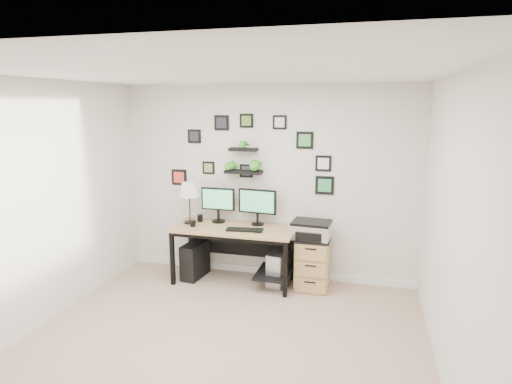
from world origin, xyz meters
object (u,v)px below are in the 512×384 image
(desk, at_px, (237,236))
(pc_tower_grey, at_px, (279,268))
(table_lamp, at_px, (189,191))
(mug, at_px, (193,223))
(file_cabinet, at_px, (313,262))
(pc_tower_black, at_px, (195,260))
(monitor_left, at_px, (218,202))
(printer, at_px, (311,230))
(monitor_right, at_px, (257,204))

(desk, height_order, pc_tower_grey, desk)
(table_lamp, xyz_separation_m, mug, (0.10, -0.15, -0.41))
(file_cabinet, bearing_deg, pc_tower_black, -177.29)
(desk, bearing_deg, monitor_left, 152.84)
(monitor_left, distance_m, pc_tower_black, 0.86)
(pc_tower_black, xyz_separation_m, printer, (1.58, 0.04, 0.54))
(monitor_left, xyz_separation_m, printer, (1.30, -0.14, -0.25))
(table_lamp, relative_size, printer, 1.12)
(monitor_right, bearing_deg, table_lamp, -171.52)
(monitor_right, distance_m, pc_tower_grey, 0.89)
(monitor_left, xyz_separation_m, file_cabinet, (1.32, -0.11, -0.69))
(mug, height_order, pc_tower_black, mug)
(mug, distance_m, file_cabinet, 1.65)
(monitor_right, bearing_deg, desk, -144.57)
(monitor_right, bearing_deg, monitor_left, -179.87)
(desk, distance_m, monitor_left, 0.54)
(monitor_left, relative_size, monitor_right, 0.91)
(pc_tower_grey, bearing_deg, mug, -172.15)
(table_lamp, relative_size, pc_tower_black, 1.16)
(table_lamp, relative_size, pc_tower_grey, 1.17)
(monitor_right, distance_m, pc_tower_black, 1.17)
(desk, distance_m, printer, 0.99)
(file_cabinet, bearing_deg, table_lamp, -179.03)
(desk, distance_m, mug, 0.61)
(desk, bearing_deg, pc_tower_grey, 3.45)
(mug, relative_size, pc_tower_grey, 0.17)
(printer, bearing_deg, monitor_right, 169.43)
(pc_tower_grey, bearing_deg, file_cabinet, 3.16)
(monitor_left, bearing_deg, desk, -27.16)
(desk, xyz_separation_m, monitor_left, (-0.32, 0.16, 0.40))
(mug, bearing_deg, table_lamp, 124.46)
(printer, bearing_deg, mug, -174.50)
(monitor_left, distance_m, table_lamp, 0.42)
(monitor_right, distance_m, table_lamp, 0.93)
(pc_tower_black, bearing_deg, monitor_right, 19.30)
(monitor_left, height_order, printer, monitor_left)
(mug, bearing_deg, desk, 12.03)
(monitor_left, relative_size, pc_tower_grey, 1.00)
(pc_tower_black, xyz_separation_m, pc_tower_grey, (1.16, 0.05, -0.01))
(pc_tower_black, bearing_deg, desk, 8.63)
(monitor_left, height_order, table_lamp, table_lamp)
(mug, height_order, printer, printer)
(pc_tower_black, height_order, file_cabinet, file_cabinet)
(monitor_right, relative_size, pc_tower_grey, 1.10)
(monitor_right, relative_size, mug, 6.37)
(pc_tower_grey, xyz_separation_m, printer, (0.42, -0.01, 0.55))
(pc_tower_black, distance_m, pc_tower_grey, 1.16)
(desk, bearing_deg, monitor_right, 35.43)
(printer, bearing_deg, table_lamp, 179.90)
(table_lamp, bearing_deg, pc_tower_grey, 0.18)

